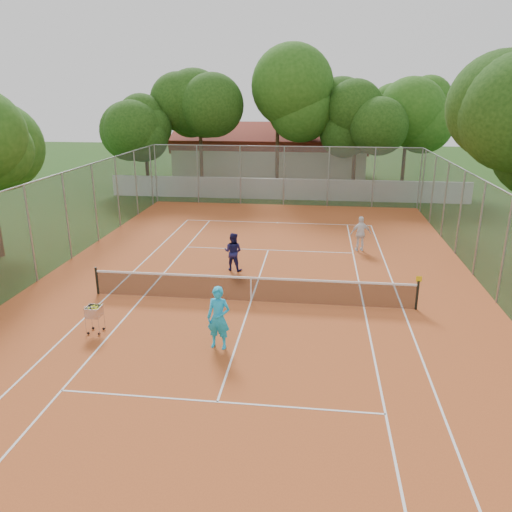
# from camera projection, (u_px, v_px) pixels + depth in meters

# --- Properties ---
(ground) EXTENTS (120.00, 120.00, 0.00)m
(ground) POSITION_uv_depth(u_px,v_px,m) (251.00, 302.00, 18.49)
(ground) COLOR #19380F
(ground) RESTS_ON ground
(court_pad) EXTENTS (18.00, 34.00, 0.02)m
(court_pad) POSITION_uv_depth(u_px,v_px,m) (251.00, 301.00, 18.49)
(court_pad) COLOR #B65223
(court_pad) RESTS_ON ground
(court_lines) EXTENTS (10.98, 23.78, 0.01)m
(court_lines) POSITION_uv_depth(u_px,v_px,m) (251.00, 301.00, 18.48)
(court_lines) COLOR white
(court_lines) RESTS_ON court_pad
(tennis_net) EXTENTS (11.88, 0.10, 0.98)m
(tennis_net) POSITION_uv_depth(u_px,v_px,m) (251.00, 289.00, 18.33)
(tennis_net) COLOR black
(tennis_net) RESTS_ON court_pad
(perimeter_fence) EXTENTS (18.00, 34.00, 4.00)m
(perimeter_fence) POSITION_uv_depth(u_px,v_px,m) (251.00, 250.00, 17.87)
(perimeter_fence) COLOR slate
(perimeter_fence) RESTS_ON ground
(boundary_wall) EXTENTS (26.00, 0.30, 1.50)m
(boundary_wall) POSITION_uv_depth(u_px,v_px,m) (285.00, 189.00, 36.18)
(boundary_wall) COLOR silver
(boundary_wall) RESTS_ON ground
(clubhouse) EXTENTS (16.40, 9.00, 4.40)m
(clubhouse) POSITION_uv_depth(u_px,v_px,m) (271.00, 153.00, 45.40)
(clubhouse) COLOR beige
(clubhouse) RESTS_ON ground
(tropical_trees) EXTENTS (29.00, 19.00, 10.00)m
(tropical_trees) POSITION_uv_depth(u_px,v_px,m) (289.00, 126.00, 37.70)
(tropical_trees) COLOR #17380E
(tropical_trees) RESTS_ON ground
(player_near) EXTENTS (0.77, 0.56, 1.95)m
(player_near) POSITION_uv_depth(u_px,v_px,m) (219.00, 318.00, 14.84)
(player_near) COLOR #1BB2EC
(player_near) RESTS_ON court_pad
(player_far_left) EXTENTS (0.93, 0.79, 1.68)m
(player_far_left) POSITION_uv_depth(u_px,v_px,m) (233.00, 252.00, 21.49)
(player_far_left) COLOR #1A1A4E
(player_far_left) RESTS_ON court_pad
(player_far_right) EXTENTS (1.07, 0.62, 1.72)m
(player_far_right) POSITION_uv_depth(u_px,v_px,m) (361.00, 234.00, 24.17)
(player_far_right) COLOR white
(player_far_right) RESTS_ON court_pad
(ball_hopper) EXTENTS (0.57, 0.57, 0.99)m
(ball_hopper) POSITION_uv_depth(u_px,v_px,m) (95.00, 318.00, 15.92)
(ball_hopper) COLOR #B7B6BE
(ball_hopper) RESTS_ON court_pad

